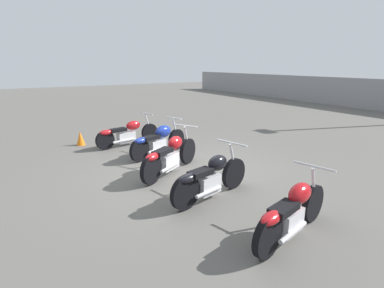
% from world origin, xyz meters
% --- Properties ---
extents(ground_plane, '(60.00, 60.00, 0.00)m').
position_xyz_m(ground_plane, '(0.00, 0.00, 0.00)').
color(ground_plane, '#5B5954').
extents(motorcycle_slot_0, '(0.77, 2.15, 0.95)m').
position_xyz_m(motorcycle_slot_0, '(-2.99, -0.36, 0.39)').
color(motorcycle_slot_0, black).
rests_on(motorcycle_slot_0, ground_plane).
extents(motorcycle_slot_1, '(0.91, 1.99, 0.98)m').
position_xyz_m(motorcycle_slot_1, '(-1.51, 0.03, 0.44)').
color(motorcycle_slot_1, black).
rests_on(motorcycle_slot_1, ground_plane).
extents(motorcycle_slot_2, '(1.22, 1.98, 1.02)m').
position_xyz_m(motorcycle_slot_2, '(-0.07, -0.35, 0.43)').
color(motorcycle_slot_2, black).
rests_on(motorcycle_slot_2, ground_plane).
extents(motorcycle_slot_3, '(0.78, 1.96, 1.00)m').
position_xyz_m(motorcycle_slot_3, '(1.53, -0.33, 0.42)').
color(motorcycle_slot_3, black).
rests_on(motorcycle_slot_3, ground_plane).
extents(motorcycle_slot_4, '(0.76, 1.95, 0.98)m').
position_xyz_m(motorcycle_slot_4, '(3.25, -0.08, 0.42)').
color(motorcycle_slot_4, black).
rests_on(motorcycle_slot_4, ground_plane).
extents(traffic_cone_near, '(0.27, 0.27, 0.44)m').
position_xyz_m(traffic_cone_near, '(-3.78, -1.61, 0.22)').
color(traffic_cone_near, orange).
rests_on(traffic_cone_near, ground_plane).
extents(traffic_cone_far, '(0.35, 0.35, 0.49)m').
position_xyz_m(traffic_cone_far, '(-3.29, 0.75, 0.25)').
color(traffic_cone_far, orange).
rests_on(traffic_cone_far, ground_plane).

